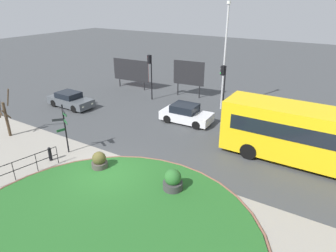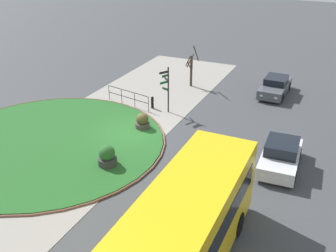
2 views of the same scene
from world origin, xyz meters
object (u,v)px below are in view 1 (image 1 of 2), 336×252
at_px(traffic_light_far, 223,79).
at_px(billboard_right, 131,71).
at_px(car_near_lane, 70,100).
at_px(traffic_light_near, 150,67).
at_px(planter_kerbside, 173,181).
at_px(street_tree_bare, 6,116).
at_px(bus_yellow, 316,137).
at_px(lamppost_tall, 225,55).
at_px(signpost_directional, 64,125).
at_px(bollard_foreground, 50,154).
at_px(planter_near_signpost, 99,161).
at_px(car_far_lane, 186,114).
at_px(billboard_left, 189,74).

height_order(traffic_light_far, billboard_right, traffic_light_far).
height_order(car_near_lane, traffic_light_near, traffic_light_near).
xyz_separation_m(planter_kerbside, street_tree_bare, (-13.01, -0.55, 0.96)).
bearing_deg(traffic_light_far, bus_yellow, 142.30).
xyz_separation_m(car_near_lane, street_tree_bare, (1.05, -6.40, 0.88)).
bearing_deg(planter_kerbside, lamppost_tall, 101.52).
height_order(signpost_directional, bollard_foreground, signpost_directional).
xyz_separation_m(billboard_right, planter_kerbside, (13.09, -13.33, -1.36)).
xyz_separation_m(traffic_light_far, planter_near_signpost, (-2.48, -11.77, -2.47)).
distance_m(car_far_lane, planter_near_signpost, 8.62).
xyz_separation_m(bollard_foreground, planter_kerbside, (7.71, 1.30, 0.08)).
xyz_separation_m(car_near_lane, planter_near_signpost, (9.46, -6.27, -0.15)).
bearing_deg(bollard_foreground, billboard_left, 85.90).
height_order(bollard_foreground, traffic_light_far, traffic_light_far).
xyz_separation_m(lamppost_tall, billboard_left, (-4.09, 1.61, -2.40)).
bearing_deg(traffic_light_far, planter_near_signpost, 73.57).
bearing_deg(bollard_foreground, car_far_lane, 66.98).
relative_size(traffic_light_near, lamppost_tall, 0.48).
height_order(planter_kerbside, street_tree_bare, street_tree_bare).
distance_m(signpost_directional, planter_near_signpost, 3.30).
relative_size(traffic_light_near, billboard_right, 0.98).
xyz_separation_m(traffic_light_near, planter_near_signpost, (4.64, -11.76, -2.57)).
distance_m(car_near_lane, traffic_light_near, 7.70).
bearing_deg(car_far_lane, signpost_directional, -117.65).
relative_size(traffic_light_far, planter_kerbside, 3.37).
xyz_separation_m(billboard_left, street_tree_bare, (-6.39, -14.54, -0.75)).
relative_size(lamppost_tall, planter_near_signpost, 8.30).
relative_size(traffic_light_far, lamppost_tall, 0.46).
height_order(car_far_lane, traffic_light_near, traffic_light_near).
xyz_separation_m(car_near_lane, planter_kerbside, (14.06, -5.85, -0.09)).
xyz_separation_m(billboard_left, billboard_right, (-6.47, -0.67, -0.35)).
height_order(car_near_lane, car_far_lane, car_far_lane).
relative_size(bus_yellow, car_far_lane, 2.59).
xyz_separation_m(bollard_foreground, billboard_right, (-5.38, 14.63, 1.44)).
bearing_deg(planter_kerbside, car_far_lane, 114.38).
height_order(bus_yellow, lamppost_tall, lamppost_tall).
height_order(billboard_left, planter_kerbside, billboard_left).
distance_m(bollard_foreground, car_near_lane, 9.57).
xyz_separation_m(bus_yellow, car_far_lane, (-9.22, 1.80, -1.13)).
relative_size(car_far_lane, billboard_left, 1.16).
xyz_separation_m(car_near_lane, lamppost_tall, (11.54, 6.54, 4.03)).
distance_m(traffic_light_near, planter_near_signpost, 12.90).
relative_size(bus_yellow, lamppost_tall, 1.19).
relative_size(billboard_left, billboard_right, 0.81).
distance_m(bus_yellow, traffic_light_near, 15.63).
relative_size(traffic_light_far, billboard_left, 1.16).
bearing_deg(signpost_directional, planter_kerbside, 0.89).
bearing_deg(lamppost_tall, car_far_lane, -105.46).
distance_m(signpost_directional, car_far_lane, 9.21).
bearing_deg(signpost_directional, planter_near_signpost, -5.71).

